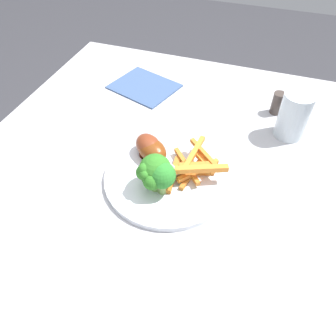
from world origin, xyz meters
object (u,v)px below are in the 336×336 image
object	(u,v)px
dinner_plate	(168,177)
chicken_drumstick_near	(154,151)
pepper_shaker	(278,103)
chicken_drumstick_far	(150,147)
water_glass	(294,116)
dining_table	(151,198)
broccoli_floret_back	(161,176)
broccoli_floret_middle	(153,172)
broccoli_floret_front	(154,174)
carrot_fries_pile	(194,166)

from	to	relation	value
dinner_plate	chicken_drumstick_near	size ratio (longest dim) A/B	2.21
dinner_plate	pepper_shaker	bearing A→B (deg)	148.70
chicken_drumstick_far	water_glass	bearing A→B (deg)	123.48
dinner_plate	water_glass	xyz separation A→B (m)	(-0.23, 0.22, 0.05)
dining_table	broccoli_floret_back	distance (m)	0.18
water_glass	pepper_shaker	size ratio (longest dim) A/B	1.95
chicken_drumstick_near	pepper_shaker	size ratio (longest dim) A/B	2.11
dining_table	broccoli_floret_middle	world-z (taller)	broccoli_floret_middle
dinner_plate	broccoli_floret_front	xyz separation A→B (m)	(0.04, -0.01, 0.05)
broccoli_floret_front	broccoli_floret_middle	distance (m)	0.00
dining_table	pepper_shaker	distance (m)	0.39
broccoli_floret_middle	chicken_drumstick_near	xyz separation A→B (m)	(-0.08, -0.03, -0.02)
pepper_shaker	dining_table	bearing A→B (deg)	-39.35
broccoli_floret_middle	broccoli_floret_front	bearing A→B (deg)	60.96
dining_table	broccoli_floret_back	bearing A→B (deg)	38.07
broccoli_floret_back	chicken_drumstick_near	bearing A→B (deg)	-151.24
dinner_plate	pepper_shaker	size ratio (longest dim) A/B	4.65
dinner_plate	broccoli_floret_front	distance (m)	0.06
broccoli_floret_middle	pepper_shaker	xyz separation A→B (m)	(-0.35, 0.20, -0.03)
dining_table	carrot_fries_pile	distance (m)	0.17
carrot_fries_pile	chicken_drumstick_far	size ratio (longest dim) A/B	1.36
dinner_plate	broccoli_floret_back	world-z (taller)	broccoli_floret_back
dining_table	chicken_drumstick_far	size ratio (longest dim) A/B	8.91
carrot_fries_pile	broccoli_floret_back	bearing A→B (deg)	-35.08
dining_table	broccoli_floret_middle	distance (m)	0.18
broccoli_floret_back	broccoli_floret_middle	bearing A→B (deg)	-103.42
dining_table	chicken_drumstick_far	xyz separation A→B (m)	(-0.02, -0.01, 0.14)
dinner_plate	broccoli_floret_middle	distance (m)	0.07
carrot_fries_pile	broccoli_floret_middle	bearing A→B (deg)	-45.75
water_glass	carrot_fries_pile	bearing A→B (deg)	-40.53
broccoli_floret_back	chicken_drumstick_near	size ratio (longest dim) A/B	0.60
water_glass	pepper_shaker	distance (m)	0.09
dining_table	chicken_drumstick_far	distance (m)	0.14
broccoli_floret_front	chicken_drumstick_far	world-z (taller)	broccoli_floret_front
dinner_plate	chicken_drumstick_far	world-z (taller)	chicken_drumstick_far
broccoli_floret_back	chicken_drumstick_near	distance (m)	0.09
broccoli_floret_front	chicken_drumstick_near	xyz separation A→B (m)	(-0.08, -0.03, -0.02)
carrot_fries_pile	chicken_drumstick_far	bearing A→B (deg)	-101.53
carrot_fries_pile	pepper_shaker	distance (m)	0.32
chicken_drumstick_near	chicken_drumstick_far	size ratio (longest dim) A/B	1.08
dinner_plate	pepper_shaker	world-z (taller)	pepper_shaker
dinner_plate	water_glass	size ratio (longest dim) A/B	2.38
broccoli_floret_front	water_glass	world-z (taller)	water_glass
broccoli_floret_back	chicken_drumstick_near	world-z (taller)	broccoli_floret_back
broccoli_floret_middle	chicken_drumstick_near	distance (m)	0.08
dinner_plate	broccoli_floret_middle	bearing A→B (deg)	-21.36
chicken_drumstick_near	carrot_fries_pile	bearing A→B (deg)	81.12
chicken_drumstick_far	dining_table	bearing A→B (deg)	16.08
dining_table	chicken_drumstick_near	world-z (taller)	chicken_drumstick_near
broccoli_floret_back	pepper_shaker	distance (m)	0.40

